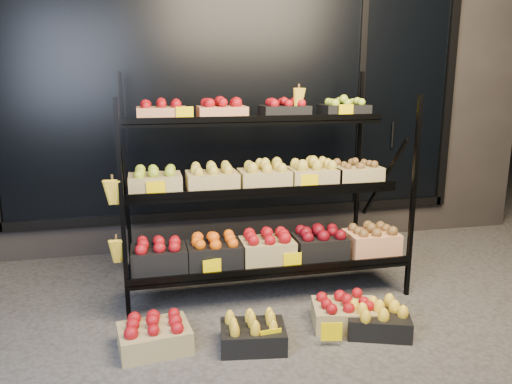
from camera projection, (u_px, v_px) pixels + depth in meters
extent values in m
plane|color=#514F4C|center=(283.00, 320.00, 3.41)|extent=(24.00, 24.00, 0.00)
cube|color=#2D2826|center=(221.00, 64.00, 5.48)|extent=(6.00, 2.00, 3.50)
cube|color=black|center=(238.00, 84.00, 4.55)|extent=(4.20, 0.04, 2.40)
cube|color=black|center=(240.00, 212.00, 4.81)|extent=(4.30, 0.06, 0.08)
cube|color=black|center=(449.00, 83.00, 5.00)|extent=(0.08, 0.06, 2.50)
cube|color=black|center=(361.00, 84.00, 4.79)|extent=(0.06, 0.06, 2.50)
cylinder|color=black|center=(393.00, 135.00, 4.95)|extent=(0.02, 0.02, 0.25)
cube|color=black|center=(123.00, 216.00, 3.19)|extent=(0.03, 0.03, 1.50)
cube|color=black|center=(413.00, 199.00, 3.63)|extent=(0.03, 0.03, 1.50)
cube|color=black|center=(126.00, 175.00, 4.09)|extent=(0.03, 0.03, 1.66)
cube|color=black|center=(358.00, 165.00, 4.53)|extent=(0.03, 0.03, 1.66)
cube|color=black|center=(271.00, 265.00, 3.68)|extent=(2.05, 0.42, 0.03)
cube|color=black|center=(278.00, 270.00, 3.48)|extent=(2.05, 0.02, 0.05)
cube|color=black|center=(261.00, 190.00, 3.85)|extent=(2.05, 0.40, 0.03)
cube|color=black|center=(267.00, 191.00, 3.66)|extent=(2.05, 0.02, 0.05)
cube|color=black|center=(253.00, 121.00, 4.02)|extent=(2.05, 0.40, 0.03)
cube|color=black|center=(258.00, 119.00, 3.83)|extent=(2.05, 0.02, 0.05)
cube|color=tan|center=(162.00, 114.00, 3.85)|extent=(0.38, 0.28, 0.11)
ellipsoid|color=#AD0C1B|center=(162.00, 103.00, 3.83)|extent=(0.32, 0.24, 0.07)
cube|color=tan|center=(222.00, 113.00, 3.95)|extent=(0.38, 0.28, 0.11)
ellipsoid|color=#AD0C1B|center=(222.00, 102.00, 3.93)|extent=(0.32, 0.24, 0.07)
cube|color=black|center=(284.00, 112.00, 4.06)|extent=(0.38, 0.28, 0.11)
ellipsoid|color=#AD0C1B|center=(285.00, 102.00, 4.04)|extent=(0.32, 0.24, 0.07)
cube|color=black|center=(344.00, 111.00, 4.17)|extent=(0.38, 0.28, 0.11)
ellipsoid|color=#ADCB32|center=(344.00, 101.00, 4.15)|extent=(0.32, 0.24, 0.07)
cube|color=tan|center=(155.00, 184.00, 3.66)|extent=(0.38, 0.28, 0.14)
ellipsoid|color=#ADCB32|center=(155.00, 171.00, 3.64)|extent=(0.32, 0.24, 0.07)
cube|color=tan|center=(212.00, 181.00, 3.75)|extent=(0.38, 0.28, 0.14)
ellipsoid|color=gold|center=(212.00, 168.00, 3.73)|extent=(0.32, 0.24, 0.07)
cube|color=tan|center=(264.00, 179.00, 3.84)|extent=(0.38, 0.28, 0.14)
ellipsoid|color=gold|center=(264.00, 166.00, 3.81)|extent=(0.32, 0.24, 0.07)
cube|color=tan|center=(313.00, 177.00, 3.92)|extent=(0.38, 0.28, 0.14)
ellipsoid|color=gold|center=(313.00, 164.00, 3.90)|extent=(0.32, 0.24, 0.07)
cube|color=tan|center=(356.00, 175.00, 4.00)|extent=(0.38, 0.28, 0.14)
ellipsoid|color=brown|center=(356.00, 162.00, 3.97)|extent=(0.32, 0.24, 0.07)
cube|color=black|center=(159.00, 260.00, 3.48)|extent=(0.38, 0.28, 0.18)
ellipsoid|color=#AD0C1B|center=(158.00, 244.00, 3.46)|extent=(0.32, 0.24, 0.07)
cube|color=black|center=(214.00, 256.00, 3.57)|extent=(0.38, 0.28, 0.18)
ellipsoid|color=orange|center=(214.00, 240.00, 3.54)|extent=(0.32, 0.24, 0.07)
cube|color=tan|center=(267.00, 252.00, 3.65)|extent=(0.38, 0.28, 0.18)
ellipsoid|color=#AD0C1B|center=(267.00, 236.00, 3.62)|extent=(0.32, 0.24, 0.07)
cube|color=black|center=(319.00, 247.00, 3.74)|extent=(0.38, 0.28, 0.18)
ellipsoid|color=maroon|center=(320.00, 232.00, 3.71)|extent=(0.32, 0.24, 0.07)
cube|color=tan|center=(371.00, 243.00, 3.83)|extent=(0.38, 0.28, 0.18)
ellipsoid|color=brown|center=(372.00, 228.00, 3.80)|extent=(0.32, 0.24, 0.07)
ellipsoid|color=yellow|center=(112.00, 178.00, 3.14)|extent=(0.14, 0.08, 0.22)
ellipsoid|color=yellow|center=(116.00, 238.00, 3.23)|extent=(0.14, 0.08, 0.22)
ellipsoid|color=yellow|center=(299.00, 87.00, 3.94)|extent=(0.14, 0.08, 0.22)
cube|color=#EDC900|center=(156.00, 190.00, 3.52)|extent=(0.13, 0.01, 0.12)
cube|color=#EDC900|center=(310.00, 182.00, 3.76)|extent=(0.13, 0.01, 0.12)
cube|color=#EDC900|center=(346.00, 112.00, 4.02)|extent=(0.13, 0.01, 0.12)
cube|color=#EDC900|center=(185.00, 115.00, 3.74)|extent=(0.13, 0.01, 0.12)
cube|color=#EDC900|center=(212.00, 268.00, 3.42)|extent=(0.13, 0.01, 0.12)
cube|color=#EDC900|center=(292.00, 261.00, 3.55)|extent=(0.13, 0.01, 0.12)
cube|color=#EDC900|center=(271.00, 345.00, 2.97)|extent=(0.13, 0.01, 0.12)
cube|color=#EDC900|center=(331.00, 338.00, 3.06)|extent=(0.13, 0.01, 0.12)
cube|color=tan|center=(155.00, 338.00, 3.03)|extent=(0.46, 0.36, 0.14)
ellipsoid|color=#AD0C1B|center=(154.00, 323.00, 3.00)|extent=(0.38, 0.31, 0.07)
cube|color=black|center=(253.00, 337.00, 3.05)|extent=(0.43, 0.34, 0.13)
ellipsoid|color=yellow|center=(253.00, 322.00, 3.03)|extent=(0.36, 0.29, 0.07)
cube|color=tan|center=(345.00, 315.00, 3.32)|extent=(0.48, 0.39, 0.14)
ellipsoid|color=#AD0C1B|center=(345.00, 301.00, 3.29)|extent=(0.40, 0.33, 0.07)
cube|color=black|center=(378.00, 323.00, 3.22)|extent=(0.47, 0.41, 0.13)
ellipsoid|color=yellow|center=(379.00, 309.00, 3.20)|extent=(0.39, 0.34, 0.07)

